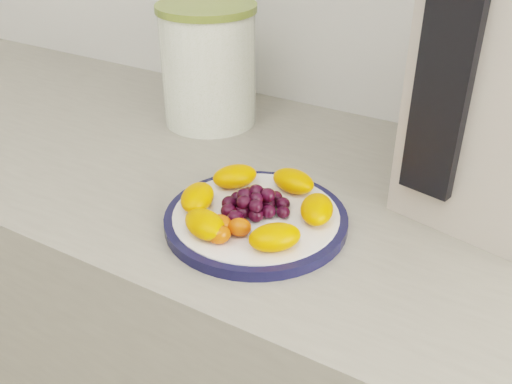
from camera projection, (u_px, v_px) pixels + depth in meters
The scene contains 6 objects.
plate_rim at pixel (256, 219), 0.76m from camera, with size 0.24×0.24×0.01m, color black.
plate_face at pixel (256, 219), 0.76m from camera, with size 0.22×0.22×0.02m, color white.
canister at pixel (209, 69), 1.01m from camera, with size 0.17×0.17×0.20m, color #576F1E.
canister_lid at pixel (206, 8), 0.96m from camera, with size 0.17×0.17×0.01m, color olive.
appliance_panel at pixel (444, 84), 0.66m from camera, with size 0.07×0.02×0.28m, color black.
fruit_plate at pixel (252, 205), 0.75m from camera, with size 0.21×0.21×0.03m.
Camera 1 is at (0.22, 0.53, 1.32)m, focal length 40.00 mm.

